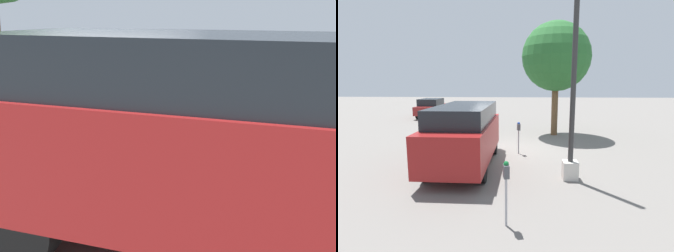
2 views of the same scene
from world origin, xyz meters
TOP-DOWN VIEW (x-y plane):
  - ground_plane at (0.00, 0.00)m, footprint 80.00×80.00m
  - parking_meter_near at (0.45, 0.58)m, footprint 0.22×0.15m
  - parked_van at (2.04, -1.26)m, footprint 4.99×1.94m

SIDE VIEW (x-z plane):
  - ground_plane at x=0.00m, z-range 0.00..0.00m
  - parking_meter_near at x=0.45m, z-range 0.31..1.62m
  - parked_van at x=2.04m, z-range 0.09..2.21m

